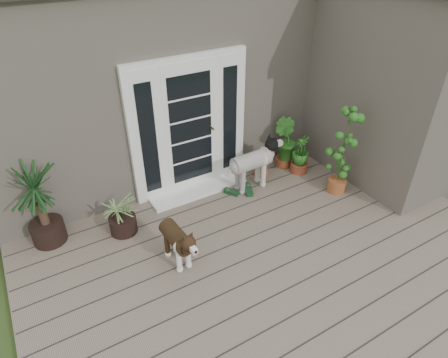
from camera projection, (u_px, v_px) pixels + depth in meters
deck at (284, 268)px, 4.98m from camera, size 6.20×4.60×0.12m
house_main at (150, 65)px, 7.19m from camera, size 7.40×4.00×3.10m
house_wing at (394, 89)px, 6.16m from camera, size 1.60×2.40×3.10m
door_unit at (190, 127)px, 5.84m from camera, size 1.90×0.14×2.15m
door_step at (198, 190)px, 6.28m from camera, size 1.60×0.40×0.05m
brindle_dog at (177, 244)px, 4.84m from camera, size 0.35×0.74×0.60m
white_dog at (251, 168)px, 6.19m from camera, size 0.89×0.41×0.73m
spider_plant at (121, 213)px, 5.30m from camera, size 0.68×0.68×0.67m
yucca at (40, 205)px, 4.99m from camera, size 1.00×1.00×1.21m
herb_a at (262, 163)px, 6.57m from camera, size 0.54×0.54×0.49m
herb_b at (284, 149)px, 6.77m from camera, size 0.53×0.53×0.67m
herb_c at (300, 158)px, 6.65m from camera, size 0.48×0.48×0.55m
sapling at (343, 150)px, 5.88m from camera, size 0.54×0.54×1.53m
clog_left at (232, 192)px, 6.21m from camera, size 0.26×0.30×0.08m
clog_right at (248, 189)px, 6.25m from camera, size 0.27×0.37×0.10m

